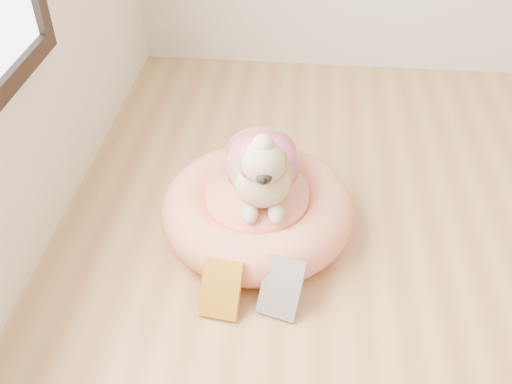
# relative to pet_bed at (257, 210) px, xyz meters

# --- Properties ---
(pet_bed) EXTENTS (0.72, 0.72, 0.19)m
(pet_bed) POSITION_rel_pet_bed_xyz_m (0.00, 0.00, 0.00)
(pet_bed) COLOR #FF8263
(pet_bed) RESTS_ON floor
(dog) EXTENTS (0.36, 0.49, 0.33)m
(dog) POSITION_rel_pet_bed_xyz_m (0.02, 0.00, 0.26)
(dog) COLOR brown
(dog) RESTS_ON pet_bed
(book_yellow) EXTENTS (0.14, 0.14, 0.17)m
(book_yellow) POSITION_rel_pet_bed_xyz_m (-0.08, -0.39, -0.00)
(book_yellow) COLOR yellow
(book_yellow) RESTS_ON floor
(book_white) EXTENTS (0.16, 0.16, 0.18)m
(book_white) POSITION_rel_pet_bed_xyz_m (0.11, -0.37, -0.00)
(book_white) COLOR white
(book_white) RESTS_ON floor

